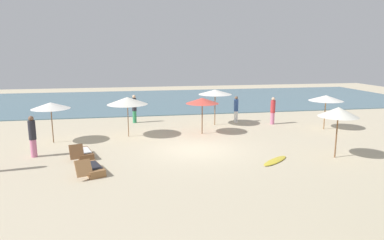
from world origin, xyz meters
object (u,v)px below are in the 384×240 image
object	(u,v)px
umbrella_1	(127,101)
umbrella_3	(202,101)
umbrella_4	(326,98)
umbrella_2	(215,92)
person_1	(273,110)
person_4	(33,136)
surfboard	(275,161)
umbrella_0	(51,106)
lounger_2	(92,169)
person_3	(236,109)
umbrella_5	(338,112)
lounger_0	(83,153)
person_2	(134,108)

from	to	relation	value
umbrella_1	umbrella_3	distance (m)	4.14
umbrella_4	umbrella_1	bearing A→B (deg)	178.62
umbrella_1	umbrella_2	world-z (taller)	umbrella_2
person_1	person_4	bearing A→B (deg)	-160.56
person_1	surfboard	world-z (taller)	person_1
umbrella_1	person_1	size ratio (longest dim) A/B	1.26
umbrella_0	umbrella_1	world-z (taller)	umbrella_1
umbrella_3	umbrella_1	bearing A→B (deg)	178.60
umbrella_2	lounger_2	distance (m)	10.56
umbrella_3	surfboard	distance (m)	6.18
umbrella_1	surfboard	xyz separation A→B (m)	(6.16, -5.63, -1.96)
person_3	umbrella_5	bearing A→B (deg)	-76.27
umbrella_0	surfboard	bearing A→B (deg)	-26.71
surfboard	person_3	bearing A→B (deg)	84.16
umbrella_2	umbrella_4	xyz separation A→B (m)	(6.21, -2.36, -0.22)
lounger_2	person_3	world-z (taller)	person_3
umbrella_3	person_1	distance (m)	5.41
umbrella_3	person_3	distance (m)	4.08
lounger_0	person_3	bearing A→B (deg)	34.23
person_4	lounger_0	bearing A→B (deg)	-11.87
person_1	surfboard	size ratio (longest dim) A/B	1.04
lounger_2	person_1	size ratio (longest dim) A/B	1.01
lounger_2	umbrella_5	bearing A→B (deg)	0.75
umbrella_3	umbrella_4	bearing A→B (deg)	-1.38
umbrella_2	person_3	xyz separation A→B (m)	(1.57, 0.54, -1.22)
umbrella_1	umbrella_5	bearing A→B (deg)	-31.75
umbrella_1	person_2	size ratio (longest dim) A/B	1.19
umbrella_0	person_3	xyz separation A→B (m)	(10.84, 3.22, -1.03)
person_2	person_3	world-z (taller)	person_2
umbrella_5	person_2	world-z (taller)	umbrella_5
umbrella_5	lounger_0	size ratio (longest dim) A/B	1.31
umbrella_5	lounger_0	distance (m)	11.36
person_2	surfboard	distance (m)	11.00
umbrella_1	person_2	distance (m)	3.87
umbrella_0	umbrella_2	size ratio (longest dim) A/B	0.92
lounger_2	person_2	distance (m)	9.62
lounger_0	person_3	world-z (taller)	person_3
person_2	surfboard	xyz separation A→B (m)	(5.75, -9.34, -0.92)
umbrella_0	person_2	distance (m)	6.13
umbrella_1	person_1	xyz separation A→B (m)	(9.16, 1.65, -1.10)
umbrella_3	person_2	distance (m)	5.41
lounger_0	umbrella_3	bearing A→B (deg)	29.04
umbrella_1	person_3	bearing A→B (deg)	20.50
umbrella_2	person_3	world-z (taller)	umbrella_2
umbrella_1	umbrella_5	distance (m)	10.59
person_1	surfboard	xyz separation A→B (m)	(-3.00, -7.28, -0.86)
umbrella_4	person_4	world-z (taller)	umbrella_4
umbrella_4	surfboard	distance (m)	7.88
umbrella_4	umbrella_5	bearing A→B (deg)	-116.49
lounger_2	person_2	size ratio (longest dim) A/B	0.96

